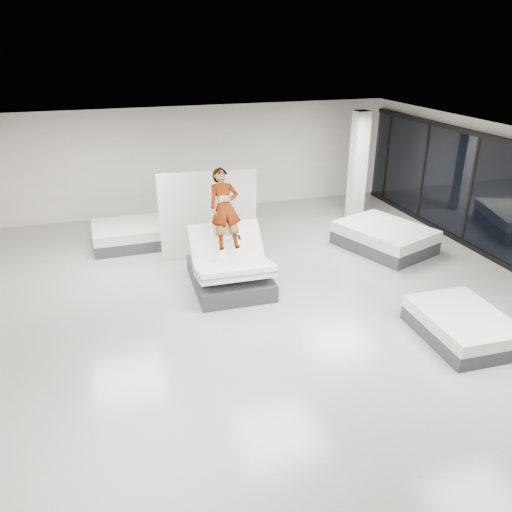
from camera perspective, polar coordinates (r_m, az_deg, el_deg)
The scene contains 9 objects.
room at distance 9.30m, azimuth 3.00°, elevation 1.89°, with size 14.00×14.04×3.20m.
hero_bed at distance 10.90m, azimuth -3.02°, elevation -1.45°, with size 1.67×2.17×1.40m.
person at distance 10.84m, azimuth -3.53°, elevation 3.81°, with size 0.66×0.43×1.80m, color slate.
remote at distance 10.65m, azimuth -1.93°, elevation 2.14°, with size 0.05×0.14×0.03m, color black.
divider_panel at distance 12.23m, azimuth -5.45°, elevation 4.67°, with size 2.37×0.11×2.16m, color silver.
flat_bed_right_far at distance 13.30m, azimuth 14.45°, elevation 2.07°, with size 2.33×2.67×0.62m.
flat_bed_right_near at distance 9.88m, azimuth 22.48°, elevation -7.37°, with size 1.47×1.90×0.51m.
flat_bed_left_far at distance 13.56m, azimuth -13.83°, elevation 2.43°, with size 2.05×1.54×0.56m.
column at distance 14.83m, azimuth 11.54°, elevation 9.82°, with size 0.40×0.40×3.20m, color silver.
Camera 1 is at (-3.09, -8.05, 5.07)m, focal length 35.00 mm.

